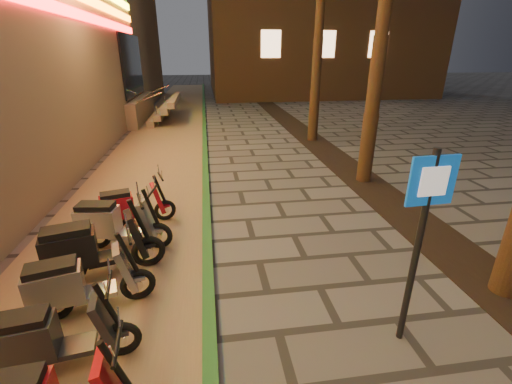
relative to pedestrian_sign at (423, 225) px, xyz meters
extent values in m
cube|color=#8C7251|center=(-4.14, 8.63, -1.63)|extent=(3.40, 60.00, 0.01)
cube|color=#235E24|center=(-2.44, 8.63, -1.58)|extent=(0.18, 60.00, 0.10)
cube|color=black|center=(2.06, 3.63, -1.62)|extent=(1.20, 40.00, 0.02)
cube|color=black|center=(-5.99, 16.63, 1.17)|extent=(0.08, 5.00, 3.00)
cube|color=gray|center=(-8.04, 16.63, -1.03)|extent=(5.00, 6.00, 1.20)
cube|color=gray|center=(-5.04, 16.63, -1.48)|extent=(0.35, 5.00, 0.30)
cube|color=gray|center=(-4.69, 16.63, -1.18)|extent=(0.35, 5.00, 0.30)
cube|color=gray|center=(-4.34, 16.63, -0.88)|extent=(0.35, 5.00, 0.30)
cube|color=gray|center=(-3.99, 16.63, -0.58)|extent=(0.35, 5.00, 0.30)
cylinder|color=silver|center=(-5.44, 14.63, -0.38)|extent=(2.09, 0.06, 0.81)
cylinder|color=silver|center=(-5.44, 18.63, -0.38)|extent=(2.09, 0.06, 0.81)
cube|color=#FDC28B|center=(2.46, 22.60, 2.37)|extent=(1.40, 0.06, 1.80)
cube|color=#FDC28B|center=(6.46, 22.60, 2.37)|extent=(1.40, 0.06, 1.80)
cube|color=#FDC28B|center=(10.46, 22.60, 2.37)|extent=(1.40, 0.06, 1.80)
cylinder|color=#472D19|center=(2.06, 5.63, 1.22)|extent=(0.40, 0.40, 5.70)
cylinder|color=#472D19|center=(2.06, 10.63, 1.34)|extent=(0.40, 0.40, 5.95)
cylinder|color=black|center=(0.00, 0.01, -0.37)|extent=(0.08, 0.08, 2.52)
cube|color=#0D4CAB|center=(0.00, -0.01, 0.53)|extent=(0.55, 0.06, 0.55)
cube|color=white|center=(0.00, -0.03, 0.53)|extent=(0.32, 0.04, 0.32)
cube|color=maroon|center=(-3.32, -0.65, -1.07)|extent=(0.28, 0.39, 0.65)
cylinder|color=black|center=(-3.26, -0.65, -0.89)|extent=(0.26, 0.09, 0.69)
cylinder|color=black|center=(-3.21, -0.64, -0.59)|extent=(0.09, 0.54, 0.04)
torus|color=black|center=(-4.50, 0.08, -1.39)|extent=(0.49, 0.16, 0.48)
cylinder|color=silver|center=(-4.50, 0.08, -1.39)|extent=(0.14, 0.11, 0.13)
torus|color=black|center=(-3.48, 0.23, -1.39)|extent=(0.49, 0.16, 0.48)
cylinder|color=silver|center=(-3.48, 0.23, -1.39)|extent=(0.14, 0.11, 0.13)
cube|color=#222427|center=(-4.00, 0.15, -1.35)|extent=(0.55, 0.39, 0.07)
cube|color=#222427|center=(-4.43, 0.09, -1.12)|extent=(0.69, 0.44, 0.46)
cube|color=black|center=(-4.43, 0.09, -0.85)|extent=(0.61, 0.38, 0.11)
cube|color=#222427|center=(-3.61, 0.21, -1.08)|extent=(0.30, 0.40, 0.65)
cylinder|color=black|center=(-3.54, 0.22, -0.89)|extent=(0.26, 0.10, 0.68)
cylinder|color=black|center=(-3.50, 0.23, -0.59)|extent=(0.12, 0.54, 0.04)
cube|color=#222427|center=(-3.48, 0.23, -1.28)|extent=(0.22, 0.16, 0.06)
torus|color=black|center=(-4.51, 0.97, -1.37)|extent=(0.52, 0.23, 0.51)
cylinder|color=silver|center=(-4.51, 0.97, -1.37)|extent=(0.16, 0.13, 0.14)
torus|color=black|center=(-3.45, 1.27, -1.37)|extent=(0.52, 0.23, 0.51)
cylinder|color=silver|center=(-3.45, 1.27, -1.37)|extent=(0.16, 0.13, 0.14)
cube|color=#97979E|center=(-3.99, 1.11, -1.34)|extent=(0.61, 0.47, 0.08)
cube|color=#97979E|center=(-4.44, 0.99, -1.09)|extent=(0.76, 0.54, 0.49)
cube|color=black|center=(-4.44, 0.99, -0.81)|extent=(0.67, 0.47, 0.12)
cube|color=#97979E|center=(-3.59, 1.23, -1.04)|extent=(0.36, 0.45, 0.69)
cylinder|color=black|center=(-3.52, 1.25, -0.84)|extent=(0.28, 0.14, 0.73)
cylinder|color=black|center=(-3.47, 1.26, -0.53)|extent=(0.20, 0.56, 0.04)
cube|color=#97979E|center=(-3.45, 1.27, -1.26)|extent=(0.25, 0.19, 0.06)
torus|color=black|center=(-4.60, 1.80, -1.35)|extent=(0.58, 0.26, 0.57)
cylinder|color=silver|center=(-4.60, 1.80, -1.35)|extent=(0.18, 0.15, 0.15)
torus|color=black|center=(-3.42, 2.13, -1.35)|extent=(0.58, 0.26, 0.57)
cylinder|color=silver|center=(-3.42, 2.13, -1.35)|extent=(0.18, 0.15, 0.15)
cube|color=black|center=(-4.02, 1.96, -1.30)|extent=(0.68, 0.52, 0.09)
cube|color=black|center=(-4.52, 1.82, -1.03)|extent=(0.85, 0.61, 0.55)
cube|color=black|center=(-4.52, 1.82, -0.71)|extent=(0.75, 0.52, 0.13)
cube|color=black|center=(-3.57, 2.09, -0.97)|extent=(0.40, 0.50, 0.77)
cylinder|color=black|center=(-3.50, 2.11, -0.75)|extent=(0.31, 0.15, 0.81)
cylinder|color=black|center=(-3.44, 2.12, -0.40)|extent=(0.22, 0.62, 0.05)
cube|color=black|center=(-3.42, 2.13, -1.21)|extent=(0.27, 0.21, 0.07)
torus|color=black|center=(-4.46, 2.85, -1.36)|extent=(0.54, 0.17, 0.53)
cylinder|color=silver|center=(-4.46, 2.85, -1.36)|extent=(0.16, 0.12, 0.14)
torus|color=black|center=(-3.33, 2.70, -1.36)|extent=(0.54, 0.17, 0.53)
cylinder|color=silver|center=(-3.33, 2.70, -1.36)|extent=(0.16, 0.12, 0.14)
cube|color=silver|center=(-3.90, 2.78, -1.32)|extent=(0.60, 0.42, 0.08)
cube|color=silver|center=(-4.38, 2.84, -1.07)|extent=(0.76, 0.48, 0.51)
cube|color=black|center=(-4.38, 2.84, -0.77)|extent=(0.67, 0.41, 0.12)
cube|color=silver|center=(-3.47, 2.72, -1.02)|extent=(0.32, 0.44, 0.72)
cylinder|color=black|center=(-3.40, 2.71, -0.81)|extent=(0.29, 0.11, 0.76)
cylinder|color=black|center=(-3.35, 2.71, -0.49)|extent=(0.12, 0.59, 0.04)
cube|color=silver|center=(-3.33, 2.70, -1.24)|extent=(0.24, 0.17, 0.06)
torus|color=black|center=(-4.30, 3.59, -1.39)|extent=(0.48, 0.22, 0.47)
cylinder|color=silver|center=(-4.30, 3.59, -1.39)|extent=(0.15, 0.12, 0.13)
torus|color=black|center=(-3.32, 3.88, -1.39)|extent=(0.48, 0.22, 0.47)
cylinder|color=silver|center=(-3.32, 3.88, -1.39)|extent=(0.15, 0.12, 0.13)
cube|color=maroon|center=(-3.82, 3.73, -1.36)|extent=(0.57, 0.44, 0.07)
cube|color=maroon|center=(-4.23, 3.61, -1.13)|extent=(0.71, 0.51, 0.45)
cube|color=black|center=(-4.23, 3.61, -0.87)|extent=(0.62, 0.44, 0.11)
cube|color=maroon|center=(-3.44, 3.84, -1.08)|extent=(0.33, 0.42, 0.64)
cylinder|color=black|center=(-3.38, 3.86, -0.90)|extent=(0.26, 0.13, 0.67)
cylinder|color=black|center=(-3.34, 3.87, -0.61)|extent=(0.19, 0.52, 0.04)
cube|color=maroon|center=(-3.32, 3.88, -1.28)|extent=(0.23, 0.18, 0.05)
camera|label=1|loc=(-2.33, -3.09, 1.78)|focal=24.00mm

